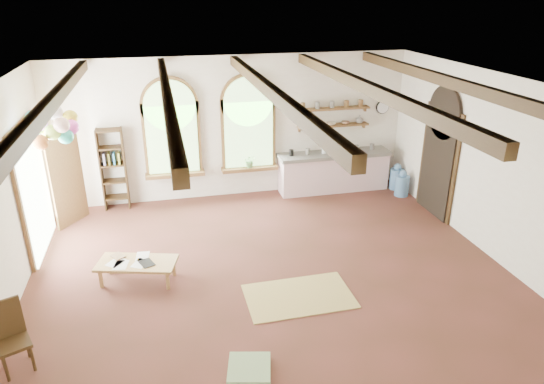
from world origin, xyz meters
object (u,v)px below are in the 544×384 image
object	(u,v)px
side_chair	(15,350)
balloon_cluster	(52,127)
coffee_table	(137,264)
kitchen_counter	(333,171)

from	to	relation	value
side_chair	balloon_cluster	world-z (taller)	balloon_cluster
coffee_table	balloon_cluster	distance (m)	2.75
coffee_table	side_chair	size ratio (longest dim) A/B	1.46
coffee_table	balloon_cluster	size ratio (longest dim) A/B	1.19
kitchen_counter	coffee_table	xyz separation A→B (m)	(-4.50, -3.03, -0.16)
kitchen_counter	side_chair	xyz separation A→B (m)	(-5.96, -4.74, -0.20)
kitchen_counter	balloon_cluster	xyz separation A→B (m)	(-5.71, -1.59, 1.86)
balloon_cluster	coffee_table	bearing A→B (deg)	-49.98
coffee_table	side_chair	bearing A→B (deg)	-130.35
coffee_table	side_chair	xyz separation A→B (m)	(-1.46, -1.72, -0.05)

